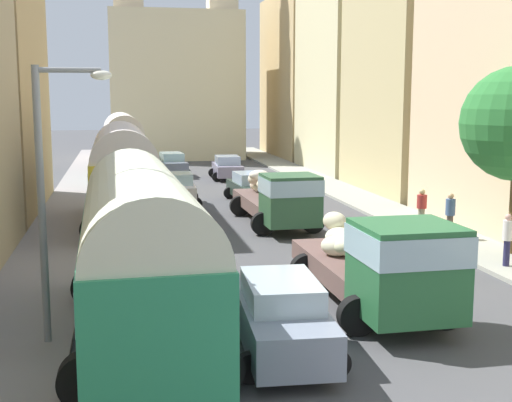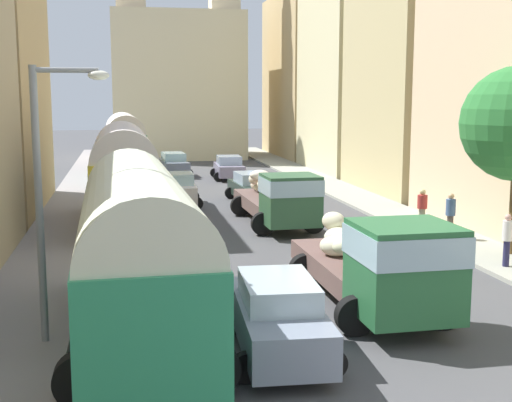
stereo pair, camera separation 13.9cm
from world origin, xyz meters
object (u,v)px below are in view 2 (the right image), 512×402
object	(u,v)px
cargo_truck_0	(380,263)
car_0	(253,187)
streetlamp_near	(49,182)
pedestrian_0	(422,208)
parked_bus_2	(125,143)
pedestrian_3	(450,214)
car_2	(278,316)
parked_bus_0	(138,247)
parked_bus_1	(123,171)
car_3	(178,190)
car_1	(229,167)
pedestrian_2	(507,238)
cargo_truck_1	(279,198)
car_4	(174,164)

from	to	relation	value
cargo_truck_0	car_0	world-z (taller)	cargo_truck_0
streetlamp_near	pedestrian_0	bearing A→B (deg)	38.30
parked_bus_2	pedestrian_3	world-z (taller)	parked_bus_2
car_0	car_2	bearing A→B (deg)	-99.19
parked_bus_0	parked_bus_1	size ratio (longest dim) A/B	1.07
parked_bus_1	pedestrian_3	distance (m)	12.93
parked_bus_1	pedestrian_0	xyz separation A→B (m)	(11.61, -3.12, -1.36)
car_3	pedestrian_0	distance (m)	12.13
parked_bus_2	streetlamp_near	distance (m)	29.87
parked_bus_2	streetlamp_near	bearing A→B (deg)	-93.12
car_1	pedestrian_2	distance (m)	25.27
car_0	streetlamp_near	bearing A→B (deg)	-112.43
cargo_truck_1	car_2	bearing A→B (deg)	-102.94
car_2	parked_bus_1	bearing A→B (deg)	101.73
parked_bus_2	cargo_truck_1	size ratio (longest dim) A/B	1.17
pedestrian_0	pedestrian_2	distance (m)	6.31
pedestrian_3	car_3	bearing A→B (deg)	132.07
pedestrian_2	car_4	bearing A→B (deg)	106.72
parked_bus_1	car_3	bearing A→B (deg)	62.60
car_1	pedestrian_0	xyz separation A→B (m)	(4.92, -18.49, 0.20)
car_2	pedestrian_2	size ratio (longest dim) A/B	2.50
car_3	car_4	distance (m)	12.96
car_3	pedestrian_0	size ratio (longest dim) A/B	2.17
pedestrian_2	car_1	bearing A→B (deg)	101.04
parked_bus_1	car_3	distance (m)	5.83
car_4	streetlamp_near	size ratio (longest dim) A/B	0.73
cargo_truck_1	pedestrian_3	distance (m)	6.82
car_0	pedestrian_3	bearing A→B (deg)	-63.82
parked_bus_2	car_4	xyz separation A→B (m)	(3.20, 1.62, -1.57)
car_2	pedestrian_2	bearing A→B (deg)	32.72
pedestrian_3	parked_bus_1	bearing A→B (deg)	156.28
car_3	car_0	bearing A→B (deg)	10.85
parked_bus_0	parked_bus_2	world-z (taller)	parked_bus_2
parked_bus_2	pedestrian_3	size ratio (longest dim) A/B	4.85
cargo_truck_0	cargo_truck_1	size ratio (longest dim) A/B	0.95
parked_bus_2	car_4	bearing A→B (deg)	26.89
parked_bus_1	cargo_truck_1	distance (m)	6.43
car_4	parked_bus_2	bearing A→B (deg)	-153.11
car_2	pedestrian_0	xyz separation A→B (m)	(8.52, 11.74, 0.14)
cargo_truck_0	pedestrian_2	bearing A→B (deg)	31.98
car_1	streetlamp_near	world-z (taller)	streetlamp_near
cargo_truck_1	car_4	size ratio (longest dim) A/B	1.71
cargo_truck_1	pedestrian_3	bearing A→B (deg)	-35.15
parked_bus_0	pedestrian_2	size ratio (longest dim) A/B	5.45
pedestrian_3	parked_bus_0	bearing A→B (deg)	-143.72
parked_bus_0	parked_bus_1	distance (m)	13.62
car_4	pedestrian_0	xyz separation A→B (m)	(8.30, -21.06, 0.17)
pedestrian_2	parked_bus_2	bearing A→B (deg)	113.92
car_0	car_1	world-z (taller)	car_1
pedestrian_0	streetlamp_near	xyz separation A→B (m)	(-13.12, -10.36, 2.62)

